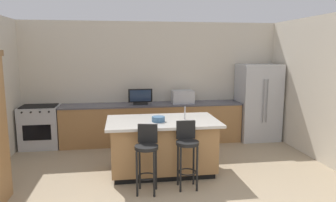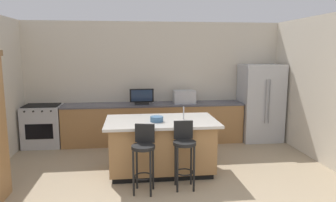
{
  "view_description": "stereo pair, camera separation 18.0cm",
  "coord_description": "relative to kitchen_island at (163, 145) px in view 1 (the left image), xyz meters",
  "views": [
    {
      "loc": [
        -0.72,
        -2.85,
        2.05
      ],
      "look_at": [
        0.14,
        2.91,
        1.11
      ],
      "focal_mm": 33.33,
      "sensor_mm": 36.0,
      "label": 1
    },
    {
      "loc": [
        -0.54,
        -2.87,
        2.05
      ],
      "look_at": [
        0.14,
        2.91,
        1.11
      ],
      "focal_mm": 33.33,
      "sensor_mm": 36.0,
      "label": 2
    }
  ],
  "objects": [
    {
      "name": "wall_back",
      "position": [
        0.06,
        2.13,
        0.89
      ],
      "size": [
        6.32,
        0.12,
        2.7
      ],
      "primitive_type": "cube",
      "color": "beige",
      "rests_on": "ground_plane"
    },
    {
      "name": "counter_back",
      "position": [
        -0.0,
        1.75,
        -0.02
      ],
      "size": [
        3.99,
        0.62,
        0.89
      ],
      "color": "#9E7042",
      "rests_on": "ground_plane"
    },
    {
      "name": "range_oven",
      "position": [
        -2.4,
        1.74,
        -0.01
      ],
      "size": [
        0.79,
        0.63,
        0.91
      ],
      "color": "#B7BABF",
      "rests_on": "ground_plane"
    },
    {
      "name": "fruit_bowl",
      "position": [
        -0.08,
        -0.11,
        0.48
      ],
      "size": [
        0.21,
        0.21,
        0.09
      ],
      "primitive_type": "cylinder",
      "color": "#3F668C",
      "rests_on": "kitchen_island"
    },
    {
      "name": "wall_right",
      "position": [
        3.02,
        -0.04,
        0.89
      ],
      "size": [
        0.12,
        4.74,
        2.7
      ],
      "primitive_type": "cube",
      "color": "beige",
      "rests_on": "ground_plane"
    },
    {
      "name": "kitchen_island",
      "position": [
        0.0,
        0.0,
        0.0
      ],
      "size": [
        1.86,
        1.1,
        0.91
      ],
      "color": "black",
      "rests_on": "ground_plane"
    },
    {
      "name": "sink_faucet_back",
      "position": [
        -0.01,
        1.85,
        0.55
      ],
      "size": [
        0.02,
        0.02,
        0.24
      ],
      "primitive_type": "cylinder",
      "color": "#B2B2B7",
      "rests_on": "counter_back"
    },
    {
      "name": "bar_stool_right",
      "position": [
        0.28,
        -0.67,
        0.15
      ],
      "size": [
        0.34,
        0.34,
        1.01
      ],
      "rotation": [
        0.0,
        0.0,
        -0.02
      ],
      "color": "black",
      "rests_on": "ground_plane"
    },
    {
      "name": "microwave",
      "position": [
        0.69,
        1.75,
        0.57
      ],
      "size": [
        0.48,
        0.36,
        0.28
      ],
      "primitive_type": "cube",
      "color": "#B7BABF",
      "rests_on": "counter_back"
    },
    {
      "name": "bar_stool_left",
      "position": [
        -0.33,
        -0.74,
        0.14
      ],
      "size": [
        0.35,
        0.36,
        0.99
      ],
      "rotation": [
        0.0,
        0.0,
        -0.21
      ],
      "color": "black",
      "rests_on": "ground_plane"
    },
    {
      "name": "tv_monitor",
      "position": [
        -0.26,
        1.69,
        0.58
      ],
      "size": [
        0.52,
        0.16,
        0.34
      ],
      "color": "black",
      "rests_on": "counter_back"
    },
    {
      "name": "refrigerator",
      "position": [
        2.45,
        1.69,
        0.41
      ],
      "size": [
        0.9,
        0.76,
        1.75
      ],
      "color": "#B7BABF",
      "rests_on": "ground_plane"
    },
    {
      "name": "sink_faucet_island",
      "position": [
        0.38,
        0.0,
        0.55
      ],
      "size": [
        0.02,
        0.02,
        0.22
      ],
      "primitive_type": "cylinder",
      "color": "#B2B2B7",
      "rests_on": "kitchen_island"
    }
  ]
}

